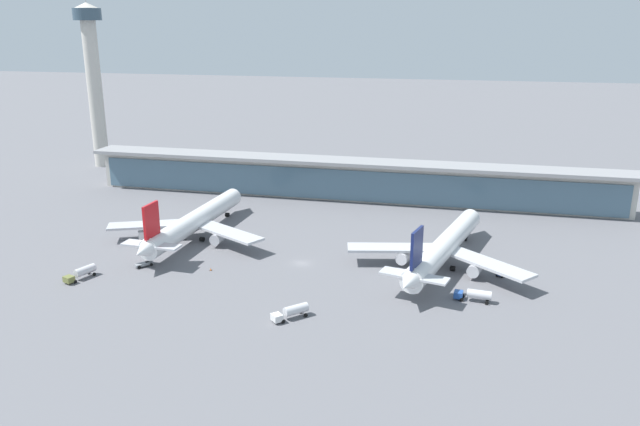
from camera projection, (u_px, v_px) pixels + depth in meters
name	position (u px, v px, depth m)	size (l,w,h in m)	color
ground_plane	(302.00, 263.00, 168.83)	(1200.00, 1200.00, 0.00)	slate
airliner_left_stand	(194.00, 221.00, 186.65)	(50.34, 65.52, 17.45)	white
airliner_centre_stand	(444.00, 247.00, 164.91)	(48.98, 64.76, 17.45)	white
service_truck_near_nose_blue	(501.00, 273.00, 160.13)	(2.81, 3.32, 2.05)	#234C9E
service_truck_under_wing_white	(292.00, 311.00, 136.80)	(7.64, 7.70, 2.95)	silver
service_truck_mid_apron_grey	(145.00, 264.00, 166.50)	(5.37, 6.11, 2.70)	gray
service_truck_by_tail_blue	(475.00, 295.00, 145.27)	(8.78, 3.25, 2.95)	#234C9E
service_truck_on_taxiway_olive	(81.00, 272.00, 158.17)	(5.03, 8.86, 2.95)	olive
service_truck_at_far_stand_white	(149.00, 235.00, 186.20)	(7.40, 5.85, 3.10)	silver
terminal_building	(348.00, 179.00, 228.35)	(198.86, 12.80, 15.20)	beige
control_tower	(93.00, 73.00, 273.26)	(12.00, 12.00, 76.25)	beige
safety_cone_alpha	(211.00, 269.00, 163.87)	(0.62, 0.62, 0.70)	orange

